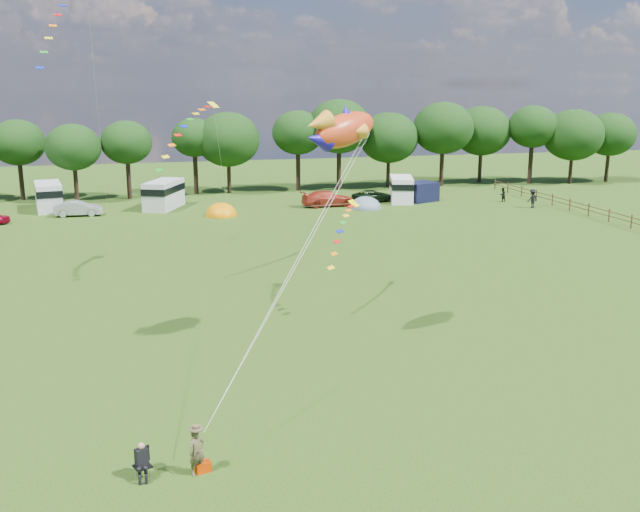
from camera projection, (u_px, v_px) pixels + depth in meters
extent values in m
plane|color=black|center=(372.00, 406.00, 27.03)|extent=(180.00, 180.00, 0.00)
cylinder|color=black|center=(21.00, 181.00, 74.76)|extent=(0.47, 0.47, 3.90)
ellipsoid|color=black|center=(18.00, 142.00, 73.81)|extent=(5.58, 5.58, 4.74)
cylinder|color=black|center=(76.00, 185.00, 73.30)|extent=(0.44, 0.44, 3.56)
ellipsoid|color=black|center=(73.00, 147.00, 72.39)|extent=(5.56, 5.56, 4.73)
cylinder|color=black|center=(129.00, 180.00, 75.43)|extent=(0.47, 0.47, 3.95)
ellipsoid|color=black|center=(126.00, 142.00, 74.50)|extent=(5.33, 5.33, 4.53)
cylinder|color=black|center=(196.00, 174.00, 78.81)|extent=(0.50, 0.50, 4.33)
ellipsoid|color=black|center=(194.00, 138.00, 77.86)|extent=(4.95, 4.95, 4.21)
cylinder|color=black|center=(229.00, 178.00, 79.36)|extent=(0.43, 0.43, 3.31)
ellipsoid|color=black|center=(228.00, 139.00, 78.35)|extent=(7.03, 7.03, 5.98)
cylinder|color=black|center=(298.00, 171.00, 81.38)|extent=(0.50, 0.50, 4.36)
ellipsoid|color=black|center=(298.00, 133.00, 80.35)|extent=(5.84, 5.84, 4.97)
cylinder|color=black|center=(339.00, 170.00, 81.64)|extent=(0.51, 0.51, 4.55)
ellipsoid|color=black|center=(339.00, 126.00, 80.47)|extent=(7.15, 7.15, 6.08)
cylinder|color=black|center=(388.00, 174.00, 83.96)|extent=(0.42, 0.42, 3.21)
ellipsoid|color=black|center=(389.00, 138.00, 82.98)|extent=(6.90, 6.90, 5.86)
cylinder|color=black|center=(442.00, 169.00, 84.79)|extent=(0.48, 0.48, 4.17)
ellipsoid|color=black|center=(443.00, 128.00, 83.67)|extent=(7.16, 7.16, 6.09)
cylinder|color=black|center=(480.00, 167.00, 88.10)|extent=(0.45, 0.45, 3.66)
ellipsoid|color=black|center=(482.00, 131.00, 87.05)|extent=(7.05, 7.05, 5.99)
cylinder|color=black|center=(530.00, 164.00, 86.93)|extent=(0.52, 0.52, 4.65)
ellipsoid|color=black|center=(533.00, 127.00, 85.86)|extent=(5.96, 5.96, 5.06)
cylinder|color=black|center=(570.00, 171.00, 87.00)|extent=(0.42, 0.42, 3.19)
ellipsoid|color=black|center=(573.00, 135.00, 85.98)|extent=(7.23, 7.23, 6.14)
cylinder|color=black|center=(607.00, 168.00, 88.63)|extent=(0.44, 0.44, 3.52)
ellipsoid|color=black|center=(610.00, 134.00, 87.67)|extent=(6.22, 6.22, 5.28)
cylinder|color=#472D19|center=(631.00, 222.00, 60.02)|extent=(0.12, 0.12, 1.20)
cylinder|color=#472D19|center=(609.00, 215.00, 62.85)|extent=(0.12, 0.12, 1.20)
cylinder|color=#472D19|center=(620.00, 214.00, 61.35)|extent=(0.08, 3.00, 0.08)
cylinder|color=#472D19|center=(620.00, 219.00, 61.45)|extent=(0.08, 3.00, 0.08)
cylinder|color=#472D19|center=(589.00, 210.00, 65.67)|extent=(0.12, 0.12, 1.20)
cylinder|color=#472D19|center=(599.00, 209.00, 64.18)|extent=(0.08, 3.00, 0.08)
cylinder|color=#472D19|center=(599.00, 213.00, 64.27)|extent=(0.08, 3.00, 0.08)
cylinder|color=#472D19|center=(570.00, 205.00, 68.50)|extent=(0.12, 0.12, 1.20)
cylinder|color=#472D19|center=(579.00, 203.00, 67.00)|extent=(0.08, 3.00, 0.08)
cylinder|color=#472D19|center=(579.00, 208.00, 67.10)|extent=(0.08, 3.00, 0.08)
cylinder|color=#472D19|center=(552.00, 200.00, 71.32)|extent=(0.12, 0.12, 1.20)
cylinder|color=#472D19|center=(561.00, 199.00, 69.83)|extent=(0.08, 3.00, 0.08)
cylinder|color=#472D19|center=(561.00, 203.00, 69.92)|extent=(0.08, 3.00, 0.08)
cylinder|color=#472D19|center=(536.00, 195.00, 74.14)|extent=(0.12, 0.12, 1.20)
cylinder|color=#472D19|center=(545.00, 194.00, 72.65)|extent=(0.08, 3.00, 0.08)
cylinder|color=#472D19|center=(544.00, 198.00, 72.74)|extent=(0.08, 3.00, 0.08)
cylinder|color=#472D19|center=(522.00, 191.00, 76.97)|extent=(0.12, 0.12, 1.20)
cylinder|color=#472D19|center=(529.00, 190.00, 75.47)|extent=(0.08, 3.00, 0.08)
cylinder|color=#472D19|center=(529.00, 194.00, 75.57)|extent=(0.08, 3.00, 0.08)
cylinder|color=#472D19|center=(508.00, 187.00, 79.79)|extent=(0.12, 0.12, 1.20)
cylinder|color=#472D19|center=(515.00, 186.00, 78.30)|extent=(0.08, 3.00, 0.08)
cylinder|color=#472D19|center=(515.00, 190.00, 78.39)|extent=(0.08, 3.00, 0.08)
cylinder|color=#472D19|center=(495.00, 184.00, 82.62)|extent=(0.12, 0.12, 1.20)
cylinder|color=#472D19|center=(502.00, 183.00, 81.12)|extent=(0.08, 3.00, 0.08)
cylinder|color=#472D19|center=(501.00, 186.00, 81.22)|extent=(0.08, 3.00, 0.08)
imported|color=gray|center=(78.00, 208.00, 65.77)|extent=(4.04, 1.63, 1.41)
imported|color=#A02E1C|center=(328.00, 199.00, 71.02)|extent=(5.26, 2.43, 1.55)
imported|color=black|center=(373.00, 196.00, 73.70)|extent=(4.80, 2.92, 1.22)
cube|color=silver|center=(49.00, 197.00, 68.59)|extent=(3.07, 5.64, 2.68)
cube|color=black|center=(48.00, 191.00, 68.46)|extent=(3.13, 5.75, 0.63)
cylinder|color=black|center=(51.00, 209.00, 67.31)|extent=(0.79, 0.39, 0.75)
cylinder|color=black|center=(49.00, 204.00, 70.32)|extent=(0.79, 0.39, 0.75)
cube|color=silver|center=(164.00, 195.00, 69.67)|extent=(4.32, 5.92, 2.72)
cube|color=black|center=(164.00, 189.00, 69.54)|extent=(4.41, 6.04, 0.65)
cylinder|color=black|center=(158.00, 207.00, 68.26)|extent=(0.82, 0.57, 0.77)
cylinder|color=black|center=(171.00, 202.00, 71.55)|extent=(0.82, 0.57, 0.77)
cube|color=white|center=(401.00, 189.00, 73.83)|extent=(3.56, 5.51, 2.55)
cube|color=black|center=(401.00, 184.00, 73.70)|extent=(3.64, 5.62, 0.60)
cylinder|color=black|center=(402.00, 200.00, 72.49)|extent=(0.76, 0.46, 0.72)
cylinder|color=black|center=(400.00, 196.00, 75.60)|extent=(0.76, 0.46, 0.72)
ellipsoid|color=orange|center=(221.00, 215.00, 66.12)|extent=(2.87, 3.30, 2.36)
cylinder|color=orange|center=(221.00, 215.00, 66.11)|extent=(3.01, 3.01, 0.08)
ellipsoid|color=slate|center=(366.00, 208.00, 69.94)|extent=(2.99, 3.44, 2.34)
cylinder|color=slate|center=(366.00, 208.00, 69.94)|extent=(3.14, 3.14, 0.08)
cube|color=black|center=(420.00, 192.00, 74.05)|extent=(3.83, 3.47, 1.97)
imported|color=brown|center=(197.00, 452.00, 22.15)|extent=(0.66, 0.58, 1.54)
cylinder|color=#99999E|center=(136.00, 477.00, 21.76)|extent=(0.02, 0.02, 0.44)
cylinder|color=#99999E|center=(150.00, 475.00, 21.86)|extent=(0.02, 0.02, 0.44)
cylinder|color=#99999E|center=(136.00, 470.00, 22.15)|extent=(0.02, 0.02, 0.44)
cylinder|color=#99999E|center=(150.00, 468.00, 22.25)|extent=(0.02, 0.02, 0.44)
cube|color=black|center=(142.00, 466.00, 21.96)|extent=(0.64, 0.63, 0.05)
cube|color=black|center=(142.00, 455.00, 22.10)|extent=(0.47, 0.24, 0.52)
cube|color=black|center=(142.00, 457.00, 21.92)|extent=(0.42, 0.35, 0.55)
sphere|color=tan|center=(141.00, 446.00, 21.81)|extent=(0.21, 0.21, 0.21)
cube|color=#CE3200|center=(203.00, 467.00, 22.44)|extent=(0.54, 0.43, 0.34)
ellipsoid|color=red|center=(345.00, 130.00, 30.70)|extent=(3.81, 2.88, 2.08)
ellipsoid|color=yellow|center=(345.00, 134.00, 30.74)|extent=(2.38, 1.78, 1.14)
cone|color=orange|center=(318.00, 124.00, 29.59)|extent=(1.56, 1.40, 1.09)
cone|color=#1B0CA9|center=(318.00, 139.00, 29.74)|extent=(1.56, 1.40, 1.09)
cone|color=#1B0CA9|center=(347.00, 114.00, 30.61)|extent=(1.11, 1.18, 0.93)
sphere|color=white|center=(359.00, 124.00, 31.74)|extent=(0.35, 0.35, 0.35)
sphere|color=black|center=(359.00, 124.00, 31.84)|extent=(0.17, 0.17, 0.17)
cube|color=#0C1EB2|center=(62.00, 6.00, 43.46)|extent=(0.50, 0.34, 0.12)
cube|color=red|center=(58.00, 15.00, 43.06)|extent=(0.50, 0.34, 0.13)
cube|color=orange|center=(53.00, 26.00, 42.69)|extent=(0.50, 0.34, 0.14)
cube|color=yellow|center=(48.00, 38.00, 42.33)|extent=(0.49, 0.33, 0.14)
cube|color=#198C1E|center=(44.00, 52.00, 42.00)|extent=(0.49, 0.33, 0.15)
cube|color=#0C1EB2|center=(39.00, 68.00, 41.68)|extent=(0.49, 0.32, 0.15)
cube|color=yellow|center=(213.00, 105.00, 44.61)|extent=(0.83, 0.83, 0.39)
cube|color=red|center=(208.00, 107.00, 44.11)|extent=(0.56, 0.59, 0.11)
cube|color=orange|center=(202.00, 110.00, 43.63)|extent=(0.56, 0.59, 0.12)
cube|color=yellow|center=(196.00, 114.00, 43.16)|extent=(0.56, 0.58, 0.13)
cube|color=#198C1E|center=(190.00, 119.00, 42.71)|extent=(0.55, 0.58, 0.14)
cube|color=#0C1EB2|center=(184.00, 126.00, 42.28)|extent=(0.55, 0.58, 0.15)
cube|color=red|center=(178.00, 135.00, 41.87)|extent=(0.54, 0.57, 0.16)
cube|color=orange|center=(172.00, 145.00, 41.48)|extent=(0.54, 0.57, 0.17)
cube|color=yellow|center=(165.00, 157.00, 41.10)|extent=(0.54, 0.56, 0.18)
cube|color=#198C1E|center=(159.00, 170.00, 40.75)|extent=(0.53, 0.56, 0.18)
cube|color=#FAFE01|center=(354.00, 203.00, 40.51)|extent=(0.75, 0.75, 0.35)
cube|color=red|center=(351.00, 206.00, 39.94)|extent=(0.53, 0.51, 0.10)
cube|color=orange|center=(349.00, 210.00, 39.38)|extent=(0.53, 0.51, 0.11)
cube|color=yellow|center=(346.00, 216.00, 38.84)|extent=(0.52, 0.51, 0.12)
cube|color=#198C1E|center=(343.00, 223.00, 38.32)|extent=(0.52, 0.51, 0.13)
cube|color=#0C1EB2|center=(340.00, 231.00, 37.82)|extent=(0.52, 0.50, 0.14)
cube|color=red|center=(337.00, 242.00, 37.34)|extent=(0.51, 0.50, 0.14)
cube|color=orange|center=(334.00, 254.00, 36.87)|extent=(0.51, 0.49, 0.15)
cube|color=yellow|center=(331.00, 268.00, 36.43)|extent=(0.51, 0.49, 0.16)
imported|color=black|center=(502.00, 195.00, 73.65)|extent=(0.81, 0.61, 1.48)
imported|color=black|center=(532.00, 199.00, 70.00)|extent=(1.32, 0.89, 1.87)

